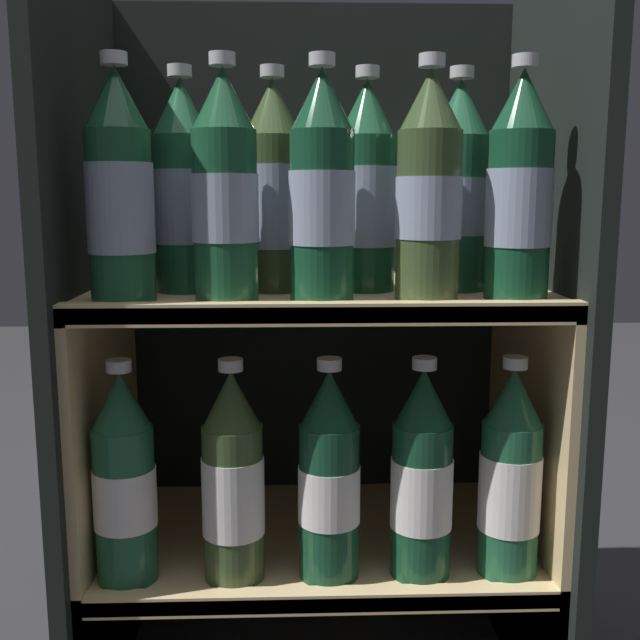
{
  "coord_description": "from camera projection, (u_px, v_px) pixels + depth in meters",
  "views": [
    {
      "loc": [
        -0.03,
        -0.8,
        0.68
      ],
      "look_at": [
        0.0,
        0.12,
        0.52
      ],
      "focal_mm": 42.0,
      "sensor_mm": 36.0,
      "label": 1
    }
  ],
  "objects": [
    {
      "name": "bottle_upper_back_1",
      "position": [
        273.0,
        193.0,
        0.92
      ],
      "size": [
        0.08,
        0.08,
        0.27
      ],
      "color": "#384C28",
      "rests_on": "shelf_upper"
    },
    {
      "name": "bottle_upper_front_2",
      "position": [
        318.0,
        193.0,
        0.84
      ],
      "size": [
        0.08,
        0.08,
        0.27
      ],
      "color": "#144228",
      "rests_on": "shelf_upper"
    },
    {
      "name": "bottle_upper_front_0",
      "position": [
        120.0,
        193.0,
        0.84
      ],
      "size": [
        0.08,
        0.08,
        0.27
      ],
      "color": "#194C2D",
      "rests_on": "shelf_upper"
    },
    {
      "name": "fridge_side_left",
      "position": [
        90.0,
        348.0,
        0.98
      ],
      "size": [
        0.02,
        0.38,
        0.95
      ],
      "primitive_type": "cube",
      "color": "black",
      "rests_on": "ground_plane"
    },
    {
      "name": "bottle_upper_front_1",
      "position": [
        225.0,
        192.0,
        0.84
      ],
      "size": [
        0.08,
        0.08,
        0.27
      ],
      "color": "#194C2D",
      "rests_on": "shelf_upper"
    },
    {
      "name": "bottle_lower_front_0",
      "position": [
        124.0,
        482.0,
        0.89
      ],
      "size": [
        0.08,
        0.08,
        0.27
      ],
      "color": "#1E5638",
      "rests_on": "shelf_lower"
    },
    {
      "name": "shelf_upper",
      "position": [
        319.0,
        403.0,
        1.0
      ],
      "size": [
        0.58,
        0.34,
        0.56
      ],
      "color": "#DBBC84",
      "rests_on": "ground_plane"
    },
    {
      "name": "bottle_lower_front_4",
      "position": [
        510.0,
        478.0,
        0.91
      ],
      "size": [
        0.08,
        0.08,
        0.27
      ],
      "color": "#1E5638",
      "rests_on": "shelf_lower"
    },
    {
      "name": "bottle_upper_back_2",
      "position": [
        366.0,
        193.0,
        0.93
      ],
      "size": [
        0.08,
        0.08,
        0.27
      ],
      "color": "#194C2D",
      "rests_on": "shelf_upper"
    },
    {
      "name": "bottle_upper_back_3",
      "position": [
        458.0,
        192.0,
        0.93
      ],
      "size": [
        0.08,
        0.08,
        0.27
      ],
      "color": "#1E5638",
      "rests_on": "shelf_upper"
    },
    {
      "name": "fridge_back_wall",
      "position": [
        315.0,
        323.0,
        1.17
      ],
      "size": [
        0.62,
        0.02,
        0.95
      ],
      "primitive_type": "cube",
      "color": "black",
      "rests_on": "ground_plane"
    },
    {
      "name": "bottle_upper_front_3",
      "position": [
        429.0,
        192.0,
        0.85
      ],
      "size": [
        0.08,
        0.08,
        0.27
      ],
      "color": "#384C28",
      "rests_on": "shelf_upper"
    },
    {
      "name": "bottle_upper_back_0",
      "position": [
        183.0,
        193.0,
        0.92
      ],
      "size": [
        0.08,
        0.08,
        0.27
      ],
      "color": "#1E5638",
      "rests_on": "shelf_upper"
    },
    {
      "name": "bottle_lower_front_3",
      "position": [
        422.0,
        479.0,
        0.91
      ],
      "size": [
        0.08,
        0.08,
        0.27
      ],
      "color": "#144228",
      "rests_on": "shelf_lower"
    },
    {
      "name": "fridge_side_right",
      "position": [
        542.0,
        345.0,
        1.0
      ],
      "size": [
        0.02,
        0.38,
        0.95
      ],
      "primitive_type": "cube",
      "color": "black",
      "rests_on": "ground_plane"
    },
    {
      "name": "bottle_lower_front_1",
      "position": [
        233.0,
        482.0,
        0.9
      ],
      "size": [
        0.08,
        0.08,
        0.27
      ],
      "color": "#384C28",
      "rests_on": "shelf_lower"
    },
    {
      "name": "shelf_lower",
      "position": [
        319.0,
        562.0,
        1.03
      ],
      "size": [
        0.58,
        0.34,
        0.21
      ],
      "color": "#DBBC84",
      "rests_on": "ground_plane"
    },
    {
      "name": "bottle_upper_front_4",
      "position": [
        519.0,
        193.0,
        0.85
      ],
      "size": [
        0.08,
        0.08,
        0.27
      ],
      "color": "#144228",
      "rests_on": "shelf_upper"
    },
    {
      "name": "bottle_lower_front_2",
      "position": [
        329.0,
        480.0,
        0.9
      ],
      "size": [
        0.08,
        0.08,
        0.27
      ],
      "color": "#144228",
      "rests_on": "shelf_lower"
    }
  ]
}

